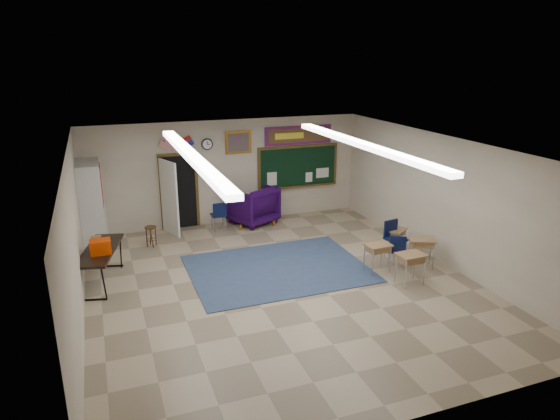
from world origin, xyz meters
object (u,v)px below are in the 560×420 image
object	(u,v)px
wingback_armchair	(252,205)
student_desk_front_left	(377,256)
folding_table	(102,265)
student_desk_front_right	(396,240)
wooden_stool	(151,236)

from	to	relation	value
wingback_armchair	student_desk_front_left	world-z (taller)	wingback_armchair
folding_table	student_desk_front_right	bearing A→B (deg)	8.24
wingback_armchair	student_desk_front_right	xyz separation A→B (m)	(2.64, -3.45, -0.20)
student_desk_front_left	student_desk_front_right	bearing A→B (deg)	35.35
wooden_stool	wingback_armchair	bearing A→B (deg)	16.05
student_desk_front_right	folding_table	distance (m)	6.93
wingback_armchair	folding_table	world-z (taller)	wingback_armchair
wooden_stool	student_desk_front_left	bearing A→B (deg)	-36.48
wingback_armchair	folding_table	distance (m)	5.03
student_desk_front_left	wingback_armchair	bearing A→B (deg)	106.89
wingback_armchair	student_desk_front_right	world-z (taller)	wingback_armchair
student_desk_front_right	folding_table	size ratio (longest dim) A/B	0.33
student_desk_front_left	wooden_stool	distance (m)	5.75
student_desk_front_right	wooden_stool	size ratio (longest dim) A/B	1.24
student_desk_front_left	student_desk_front_right	xyz separation A→B (m)	(1.02, 0.83, -0.02)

